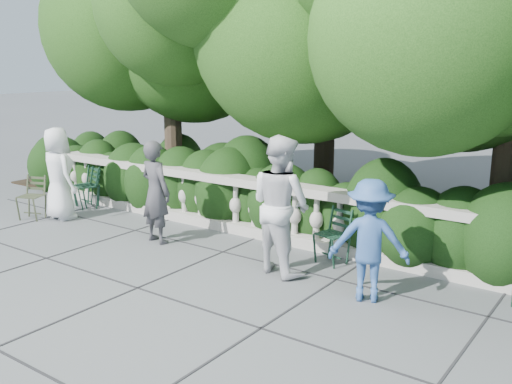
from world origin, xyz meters
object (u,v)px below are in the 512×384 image
Objects in this scene: chair_b at (80,209)px; person_older_blue at (369,240)px; chair_a at (81,208)px; person_businessman at (58,174)px; chair_d at (325,265)px; person_woman_grey at (156,192)px; person_casual_man at (281,205)px; chair_weathered at (28,221)px.

person_older_blue is at bearing 15.60° from chair_b.
person_businessman is at bearing -59.61° from chair_a.
chair_a is 0.48× the size of person_businessman.
person_businessman reaches higher than person_older_blue.
person_woman_grey reaches higher than chair_d.
chair_b is 0.50× the size of person_woman_grey.
chair_d is 0.48× the size of person_businessman.
person_woman_grey is at bearing 9.61° from chair_b.
person_woman_grey is 0.87× the size of person_casual_man.
person_casual_man is at bearing -168.45° from person_businessman.
chair_b is 3.04m from person_woman_grey.
person_businessman is 2.54m from person_woman_grey.
chair_b is at bearing -29.77° from person_older_blue.
person_woman_grey is at bearing -9.70° from chair_a.
chair_b is 5.66m from chair_d.
person_casual_man reaches higher than chair_d.
person_woman_grey is (2.54, 0.03, -0.02)m from person_businessman.
chair_a is 1.00× the size of chair_weathered.
person_casual_man is (-0.41, -0.57, 0.98)m from chair_d.
chair_b is at bearing -166.84° from chair_d.
chair_a is 0.54× the size of person_older_blue.
chair_b is 1.00× the size of chair_weathered.
chair_d is 0.43× the size of person_casual_man.
chair_a is at bearing -30.28° from person_older_blue.
person_businessman reaches higher than chair_weathered.
person_casual_man reaches higher than chair_b.
chair_d is at bearing -59.64° from person_older_blue.
person_businessman is 1.13× the size of person_older_blue.
person_businessman reaches higher than chair_a.
person_casual_man is 1.27× the size of person_older_blue.
person_woman_grey reaches higher than chair_b.
chair_d is at bearing 22.01° from chair_b.
chair_b is 5.37m from person_casual_man.
person_woman_grey is (-2.81, -0.62, 0.85)m from chair_d.
chair_a is at bearing 8.71° from person_casual_man.
person_businessman is 1.03× the size of person_woman_grey.
person_older_blue reaches higher than chair_d.
chair_d is at bearing -11.03° from chair_weathered.
chair_a is at bearing -167.51° from chair_d.
person_woman_grey is at bearing -25.21° from person_older_blue.
person_casual_man is at bearing -3.08° from chair_a.
chair_weathered is (-5.69, -1.15, 0.00)m from chair_d.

